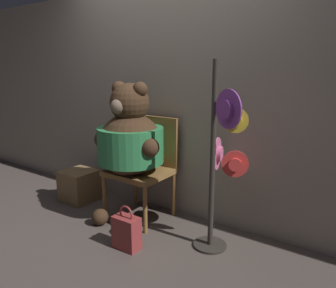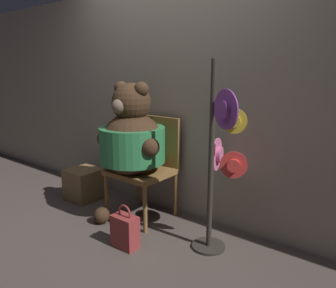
# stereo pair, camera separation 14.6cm
# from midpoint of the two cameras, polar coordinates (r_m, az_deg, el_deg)

# --- Properties ---
(ground_plane) EXTENTS (14.00, 14.00, 0.00)m
(ground_plane) POSITION_cam_midpoint_polar(r_m,az_deg,el_deg) (3.11, -5.52, -15.20)
(ground_plane) COLOR #4C423D
(wall_back) EXTENTS (8.00, 0.10, 2.28)m
(wall_back) POSITION_cam_midpoint_polar(r_m,az_deg,el_deg) (3.30, 2.60, 7.31)
(wall_back) COLOR gray
(wall_back) RESTS_ON ground_plane
(chair) EXTENTS (0.57, 0.52, 1.00)m
(chair) POSITION_cam_midpoint_polar(r_m,az_deg,el_deg) (3.29, -2.43, -3.21)
(chair) COLOR olive
(chair) RESTS_ON ground_plane
(teddy_bear) EXTENTS (0.75, 0.67, 1.35)m
(teddy_bear) POSITION_cam_midpoint_polar(r_m,az_deg,el_deg) (3.12, -5.01, 0.63)
(teddy_bear) COLOR #3D2819
(teddy_bear) RESTS_ON ground_plane
(hat_display_rack) EXTENTS (0.42, 0.46, 1.54)m
(hat_display_rack) POSITION_cam_midpoint_polar(r_m,az_deg,el_deg) (2.63, 10.39, -2.48)
(hat_display_rack) COLOR #332D28
(hat_display_rack) RESTS_ON ground_plane
(handbag_on_ground) EXTENTS (0.23, 0.13, 0.38)m
(handbag_on_ground) POSITION_cam_midpoint_polar(r_m,az_deg,el_deg) (2.84, -5.98, -14.84)
(handbag_on_ground) COLOR maroon
(handbag_on_ground) RESTS_ON ground_plane
(wooden_crate) EXTENTS (0.35, 0.35, 0.35)m
(wooden_crate) POSITION_cam_midpoint_polar(r_m,az_deg,el_deg) (3.88, -13.37, -6.79)
(wooden_crate) COLOR brown
(wooden_crate) RESTS_ON ground_plane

